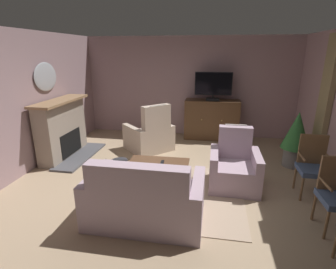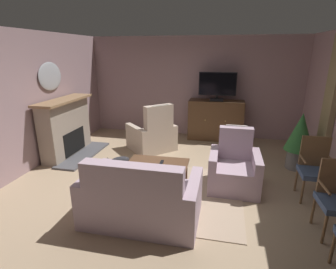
{
  "view_description": "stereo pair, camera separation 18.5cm",
  "coord_description": "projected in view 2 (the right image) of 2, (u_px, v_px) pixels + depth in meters",
  "views": [
    {
      "loc": [
        0.68,
        -3.9,
        2.27
      ],
      "look_at": [
        -0.08,
        0.46,
        0.86
      ],
      "focal_mm": 27.99,
      "sensor_mm": 36.0,
      "label": 1
    },
    {
      "loc": [
        0.86,
        -3.87,
        2.27
      ],
      "look_at": [
        -0.08,
        0.46,
        0.86
      ],
      "focal_mm": 27.99,
      "sensor_mm": 36.0,
      "label": 2
    }
  ],
  "objects": [
    {
      "name": "television",
      "position": [
        217.0,
        86.0,
        6.62
      ],
      "size": [
        0.94,
        0.2,
        0.72
      ],
      "color": "black",
      "rests_on": "tv_cabinet"
    },
    {
      "name": "wall_back",
      "position": [
        193.0,
        87.0,
        7.16
      ],
      "size": [
        6.27,
        0.1,
        2.67
      ],
      "primitive_type": "cube",
      "color": "gray",
      "rests_on": "ground_plane"
    },
    {
      "name": "tv_cabinet",
      "position": [
        215.0,
        121.0,
        6.96
      ],
      "size": [
        1.42,
        0.54,
        1.05
      ],
      "color": "#352315",
      "rests_on": "ground_plane"
    },
    {
      "name": "wall_mirror_oval",
      "position": [
        50.0,
        76.0,
        5.57
      ],
      "size": [
        0.06,
        0.76,
        0.59
      ],
      "primitive_type": "ellipsoid",
      "color": "#B2B7BF"
    },
    {
      "name": "ground_plane",
      "position": [
        167.0,
        192.0,
        4.47
      ],
      "size": [
        6.27,
        7.17,
        0.04
      ],
      "primitive_type": "cube",
      "color": "tan"
    },
    {
      "name": "curtain_panel_far",
      "position": [
        331.0,
        97.0,
        4.81
      ],
      "size": [
        0.1,
        0.44,
        2.24
      ],
      "primitive_type": "cube",
      "color": "#8E7F56"
    },
    {
      "name": "wall_left",
      "position": [
        9.0,
        107.0,
        4.65
      ],
      "size": [
        0.1,
        7.17,
        2.67
      ],
      "primitive_type": "cube",
      "color": "gray",
      "rests_on": "ground_plane"
    },
    {
      "name": "side_chair_beside_plant",
      "position": [
        315.0,
        167.0,
        4.13
      ],
      "size": [
        0.47,
        0.47,
        0.99
      ],
      "color": "#42567A",
      "rests_on": "ground_plane"
    },
    {
      "name": "potted_plant_leafy_by_curtain",
      "position": [
        300.0,
        138.0,
        5.14
      ],
      "size": [
        0.55,
        0.55,
        1.14
      ],
      "color": "slate",
      "rests_on": "ground_plane"
    },
    {
      "name": "rug_central",
      "position": [
        176.0,
        193.0,
        4.39
      ],
      "size": [
        2.16,
        2.09,
        0.01
      ],
      "primitive_type": "cube",
      "color": "tan",
      "rests_on": "ground_plane"
    },
    {
      "name": "tv_remote",
      "position": [
        162.0,
        162.0,
        4.54
      ],
      "size": [
        0.06,
        0.17,
        0.02
      ],
      "primitive_type": "cube",
      "rotation": [
        0.0,
        0.0,
        4.75
      ],
      "color": "black",
      "rests_on": "coffee_table"
    },
    {
      "name": "cat",
      "position": [
        118.0,
        161.0,
        5.47
      ],
      "size": [
        0.62,
        0.44,
        0.19
      ],
      "color": "#2D2D33",
      "rests_on": "ground_plane"
    },
    {
      "name": "armchair_in_far_corner",
      "position": [
        234.0,
        169.0,
        4.49
      ],
      "size": [
        0.84,
        0.81,
        1.03
      ],
      "color": "#AD93A3",
      "rests_on": "ground_plane"
    },
    {
      "name": "armchair_angled_to_table",
      "position": [
        153.0,
        136.0,
        6.24
      ],
      "size": [
        1.29,
        1.29,
        1.15
      ],
      "color": "#C6B29E",
      "rests_on": "ground_plane"
    },
    {
      "name": "fireplace",
      "position": [
        67.0,
        129.0,
        5.86
      ],
      "size": [
        0.83,
        1.64,
        1.28
      ],
      "color": "#4C4C51",
      "rests_on": "ground_plane"
    },
    {
      "name": "coffee_table",
      "position": [
        158.0,
        165.0,
        4.57
      ],
      "size": [
        1.06,
        0.61,
        0.42
      ],
      "color": "brown",
      "rests_on": "ground_plane"
    },
    {
      "name": "sofa_floral",
      "position": [
        141.0,
        200.0,
        3.58
      ],
      "size": [
        1.58,
        0.95,
        0.99
      ],
      "color": "#AD93A3",
      "rests_on": "ground_plane"
    }
  ]
}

